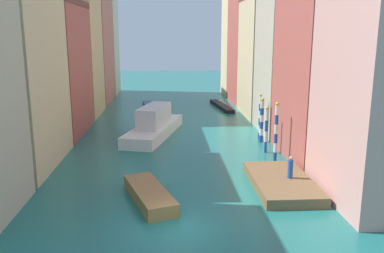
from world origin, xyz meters
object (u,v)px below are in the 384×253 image
mooring_pole_1 (266,129)px  motorboat_1 (149,195)px  waterfront_dock (281,182)px  motorboat_0 (151,107)px  mooring_pole_0 (276,132)px  gondola_black (221,106)px  mooring_pole_3 (260,116)px  person_on_dock (290,168)px  mooring_pole_2 (262,119)px  vaporetto_white (154,125)px

mooring_pole_1 → motorboat_1: size_ratio=0.65×
waterfront_dock → motorboat_0: bearing=107.7°
mooring_pole_0 → motorboat_0: 27.65m
waterfront_dock → mooring_pole_0: (1.08, 5.75, 2.17)m
mooring_pole_1 → gondola_black: bearing=92.1°
mooring_pole_1 → mooring_pole_3: mooring_pole_3 is taller
person_on_dock → motorboat_1: bearing=-169.5°
waterfront_dock → gondola_black: 31.20m
mooring_pole_3 → motorboat_1: mooring_pole_3 is taller
mooring_pole_2 → vaporetto_white: mooring_pole_2 is taller
waterfront_dock → mooring_pole_1: mooring_pole_1 is taller
waterfront_dock → vaporetto_white: size_ratio=0.60×
mooring_pole_0 → mooring_pole_3: 7.20m
person_on_dock → mooring_pole_3: 13.06m
person_on_dock → vaporetto_white: vaporetto_white is taller
vaporetto_white → gondola_black: bearing=60.4°
person_on_dock → mooring_pole_2: 12.10m
mooring_pole_3 → vaporetto_white: mooring_pole_3 is taller
motorboat_1 → mooring_pole_0: bearing=37.3°
vaporetto_white → motorboat_0: (-0.93, 15.82, -0.82)m
mooring_pole_2 → mooring_pole_0: bearing=-92.6°
mooring_pole_1 → motorboat_0: bearing=115.5°
motorboat_1 → mooring_pole_1: bearing=46.1°
mooring_pole_2 → vaporetto_white: size_ratio=0.35×
mooring_pole_2 → gondola_black: bearing=93.8°
mooring_pole_1 → motorboat_1: bearing=-133.9°
mooring_pole_1 → motorboat_1: mooring_pole_1 is taller
gondola_black → person_on_dock: bearing=-89.2°
mooring_pole_1 → mooring_pole_2: mooring_pole_2 is taller
mooring_pole_0 → motorboat_1: mooring_pole_0 is taller
person_on_dock → mooring_pole_1: mooring_pole_1 is taller
person_on_dock → gondola_black: bearing=90.8°
waterfront_dock → mooring_pole_3: 13.17m
vaporetto_white → motorboat_0: 15.87m
person_on_dock → vaporetto_white: size_ratio=0.12×
person_on_dock → mooring_pole_0: (0.53, 5.81, 1.13)m
waterfront_dock → mooring_pole_0: bearing=79.4°
mooring_pole_1 → waterfront_dock: bearing=-96.3°
person_on_dock → mooring_pole_3: mooring_pole_3 is taller
waterfront_dock → motorboat_0: size_ratio=1.06×
mooring_pole_2 → motorboat_1: bearing=-126.5°
waterfront_dock → person_on_dock: person_on_dock is taller
mooring_pole_0 → mooring_pole_1: size_ratio=1.20×
mooring_pole_2 → gondola_black: mooring_pole_2 is taller
mooring_pole_0 → motorboat_0: mooring_pole_0 is taller
vaporetto_white → motorboat_0: size_ratio=1.77×
mooring_pole_2 → mooring_pole_3: bearing=87.3°
vaporetto_white → motorboat_1: (0.17, -17.00, -0.72)m
waterfront_dock → mooring_pole_0: size_ratio=1.53×
mooring_pole_3 → motorboat_0: size_ratio=0.65×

